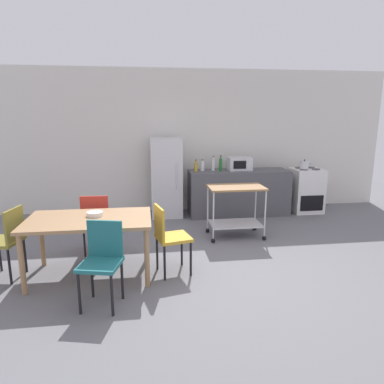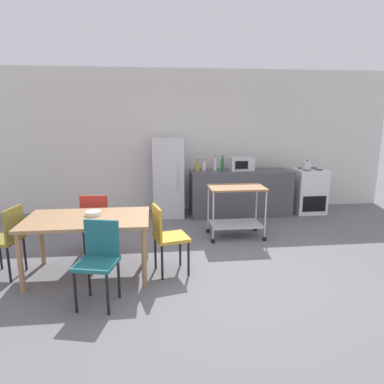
{
  "view_description": "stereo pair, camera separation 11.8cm",
  "coord_description": "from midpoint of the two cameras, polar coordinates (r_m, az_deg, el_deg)",
  "views": [
    {
      "loc": [
        -0.95,
        -4.08,
        1.98
      ],
      "look_at": [
        -0.24,
        1.2,
        0.8
      ],
      "focal_mm": 32.53,
      "sensor_mm": 36.0,
      "label": 1
    },
    {
      "loc": [
        -0.84,
        -4.09,
        1.98
      ],
      "look_at": [
        -0.24,
        1.2,
        0.8
      ],
      "focal_mm": 32.53,
      "sensor_mm": 36.0,
      "label": 2
    }
  ],
  "objects": [
    {
      "name": "kitchen_cart",
      "position": [
        5.73,
        6.6,
        -1.8
      ],
      "size": [
        0.91,
        0.57,
        0.85
      ],
      "color": "olive",
      "rests_on": "ground_plane"
    },
    {
      "name": "dining_table",
      "position": [
        4.47,
        -17.22,
        -5.1
      ],
      "size": [
        1.5,
        0.9,
        0.75
      ],
      "color": "#A37A51",
      "rests_on": "ground_plane"
    },
    {
      "name": "chair_olive",
      "position": [
        4.85,
        -28.71,
        -6.63
      ],
      "size": [
        0.47,
        0.47,
        0.89
      ],
      "rotation": [
        0.0,
        0.0,
        -1.78
      ],
      "color": "olive",
      "rests_on": "ground_plane"
    },
    {
      "name": "bottle_sparkling_water",
      "position": [
        6.93,
        3.03,
        4.48
      ],
      "size": [
        0.07,
        0.07,
        0.29
      ],
      "color": "silver",
      "rests_on": "kitchen_counter"
    },
    {
      "name": "kettle",
      "position": [
        7.37,
        17.5,
        4.28
      ],
      "size": [
        0.24,
        0.17,
        0.19
      ],
      "color": "silver",
      "rests_on": "stove_oven"
    },
    {
      "name": "chair_teal",
      "position": [
        3.84,
        -15.38,
        -10.35
      ],
      "size": [
        0.48,
        0.48,
        0.89
      ],
      "rotation": [
        0.0,
        0.0,
        -0.24
      ],
      "color": "#1E666B",
      "rests_on": "ground_plane"
    },
    {
      "name": "stove_oven",
      "position": [
        7.6,
        17.73,
        0.29
      ],
      "size": [
        0.6,
        0.61,
        0.92
      ],
      "color": "white",
      "rests_on": "ground_plane"
    },
    {
      "name": "chair_red",
      "position": [
        5.19,
        -15.99,
        -4.36
      ],
      "size": [
        0.42,
        0.42,
        0.89
      ],
      "rotation": [
        0.0,
        0.0,
        3.1
      ],
      "color": "#B72D23",
      "rests_on": "ground_plane"
    },
    {
      "name": "chair_mustard",
      "position": [
        4.39,
        -4.67,
        -6.98
      ],
      "size": [
        0.48,
        0.48,
        0.89
      ],
      "rotation": [
        0.0,
        0.0,
        1.8
      ],
      "color": "gold",
      "rests_on": "ground_plane"
    },
    {
      "name": "refrigerator",
      "position": [
        6.9,
        -4.74,
        2.38
      ],
      "size": [
        0.6,
        0.63,
        1.55
      ],
      "color": "silver",
      "rests_on": "ground_plane"
    },
    {
      "name": "bottle_olive_oil",
      "position": [
        6.94,
        1.2,
        4.28
      ],
      "size": [
        0.08,
        0.08,
        0.22
      ],
      "color": "silver",
      "rests_on": "kitchen_counter"
    },
    {
      "name": "bottle_hot_sauce",
      "position": [
        6.88,
        4.22,
        4.53
      ],
      "size": [
        0.06,
        0.06,
        0.31
      ],
      "color": "#1E6628",
      "rests_on": "kitchen_counter"
    },
    {
      "name": "ground_plane",
      "position": [
        4.63,
        4.3,
        -12.88
      ],
      "size": [
        12.0,
        12.0,
        0.0
      ],
      "primitive_type": "plane",
      "color": "slate"
    },
    {
      "name": "kitchen_counter",
      "position": [
        7.09,
        7.14,
        -0.08
      ],
      "size": [
        2.0,
        0.64,
        0.9
      ],
      "primitive_type": "cube",
      "color": "#4C4C51",
      "rests_on": "ground_plane"
    },
    {
      "name": "microwave",
      "position": [
        7.05,
        7.31,
        4.64
      ],
      "size": [
        0.46,
        0.35,
        0.26
      ],
      "color": "silver",
      "rests_on": "kitchen_counter"
    },
    {
      "name": "back_wall",
      "position": [
        7.36,
        -0.72,
        8.35
      ],
      "size": [
        8.4,
        0.12,
        2.9
      ],
      "primitive_type": "cube",
      "color": "silver",
      "rests_on": "ground_plane"
    },
    {
      "name": "bottle_sesame_oil",
      "position": [
        6.83,
        0.14,
        4.15
      ],
      "size": [
        0.07,
        0.07,
        0.23
      ],
      "color": "gold",
      "rests_on": "kitchen_counter"
    },
    {
      "name": "fruit_bowl",
      "position": [
        4.52,
        -16.35,
        -3.46
      ],
      "size": [
        0.2,
        0.2,
        0.05
      ],
      "primitive_type": "cylinder",
      "color": "white",
      "rests_on": "dining_table"
    }
  ]
}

